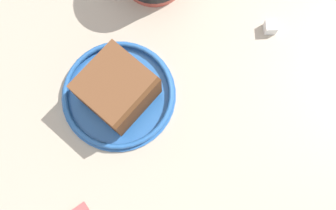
{
  "coord_description": "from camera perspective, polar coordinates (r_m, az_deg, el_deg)",
  "views": [
    {
      "loc": [
        -9.01,
        -9.11,
        51.85
      ],
      "look_at": [
        -0.08,
        -1.7,
        3.0
      ],
      "focal_mm": 39.79,
      "sensor_mm": 36.0,
      "label": 1
    }
  ],
  "objects": [
    {
      "name": "ground_plane",
      "position": [
        0.55,
        -1.31,
        0.07
      ],
      "size": [
        144.7,
        144.7,
        3.08
      ],
      "primitive_type": "cube",
      "color": "tan"
    },
    {
      "name": "small_plate",
      "position": [
        0.53,
        -7.6,
        1.65
      ],
      "size": [
        16.41,
        16.41,
        1.43
      ],
      "color": "#26599E",
      "rests_on": "ground_plane"
    },
    {
      "name": "cake_slice",
      "position": [
        0.5,
        -7.83,
        2.38
      ],
      "size": [
        8.64,
        8.67,
        6.23
      ],
      "color": "#472814",
      "rests_on": "small_plate"
    },
    {
      "name": "sugar_cube",
      "position": [
        0.58,
        15.42,
        11.44
      ],
      "size": [
        2.44,
        2.44,
        1.73
      ],
      "primitive_type": "cube",
      "rotation": [
        0.0,
        0.0,
        0.73
      ],
      "color": "white",
      "rests_on": "ground_plane"
    }
  ]
}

